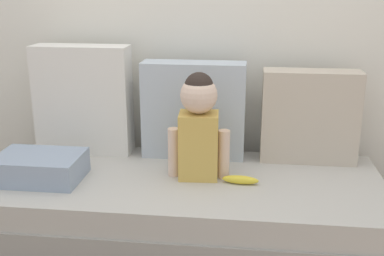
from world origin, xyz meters
TOP-DOWN VIEW (x-y plane):
  - ground_plane at (0.00, 0.00)m, footprint 12.00×12.00m
  - back_wall at (0.00, 0.54)m, footprint 5.13×0.10m
  - couch at (0.00, 0.00)m, footprint 1.93×0.82m
  - throw_pillow_left at (-0.60, 0.31)m, footprint 0.51×0.16m
  - throw_pillow_center at (0.00, 0.31)m, footprint 0.54×0.16m
  - throw_pillow_right at (0.60, 0.31)m, footprint 0.49×0.16m
  - toddler at (0.06, 0.02)m, footprint 0.30×0.17m
  - banana at (0.26, -0.04)m, footprint 0.17×0.06m
  - folded_blanket at (-0.69, -0.10)m, footprint 0.40×0.28m

SIDE VIEW (x-z plane):
  - ground_plane at x=0.00m, z-range 0.00..0.00m
  - couch at x=0.00m, z-range 0.00..0.39m
  - banana at x=0.26m, z-range 0.40..0.44m
  - folded_blanket at x=-0.69m, z-range 0.40..0.52m
  - throw_pillow_right at x=0.60m, z-range 0.40..0.87m
  - throw_pillow_center at x=0.00m, z-range 0.40..0.90m
  - toddler at x=0.06m, z-range 0.40..0.91m
  - throw_pillow_left at x=-0.60m, z-range 0.40..0.98m
  - back_wall at x=0.00m, z-range 0.00..2.21m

